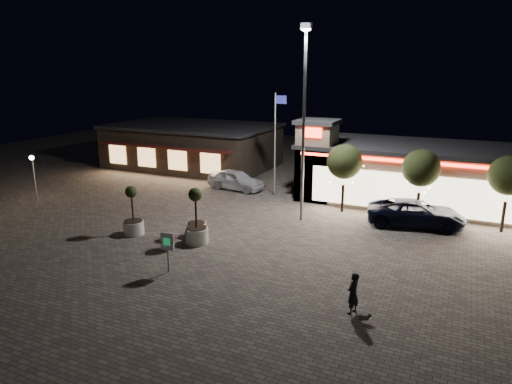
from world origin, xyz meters
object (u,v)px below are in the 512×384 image
at_px(planter_left, 133,219).
at_px(pickup_truck, 416,213).
at_px(planter_mid, 196,226).
at_px(pedestrian, 353,293).
at_px(valet_sign, 167,245).
at_px(white_sedan, 236,180).

bearing_deg(planter_left, pickup_truck, 29.71).
xyz_separation_m(planter_left, planter_mid, (4.24, 0.38, 0.08)).
distance_m(pedestrian, valet_sign, 9.20).
bearing_deg(pedestrian, planter_left, -84.79).
bearing_deg(pedestrian, pickup_truck, -165.38).
bearing_deg(planter_mid, pedestrian, -22.21).
height_order(white_sedan, planter_mid, planter_mid).
distance_m(pedestrian, planter_left, 14.72).
bearing_deg(pickup_truck, white_sedan, 68.08).
bearing_deg(planter_left, white_sedan, 86.52).
bearing_deg(pickup_truck, planter_left, 110.70).
bearing_deg(planter_mid, valet_sign, -78.21).
bearing_deg(white_sedan, planter_left, -176.00).
height_order(pickup_truck, pedestrian, pedestrian).
bearing_deg(white_sedan, planter_mid, -155.91).
bearing_deg(valet_sign, pickup_truck, 50.15).
xyz_separation_m(pickup_truck, white_sedan, (-14.63, 3.35, 0.00)).
bearing_deg(white_sedan, pickup_truck, -95.43).
distance_m(pickup_truck, planter_left, 17.70).
height_order(planter_left, valet_sign, planter_left).
bearing_deg(valet_sign, white_sedan, 105.41).
xyz_separation_m(white_sedan, planter_mid, (3.50, -11.74, 0.18)).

